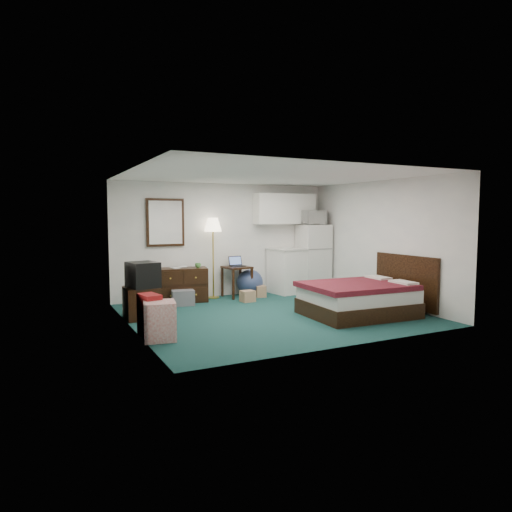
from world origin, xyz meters
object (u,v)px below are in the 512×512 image
floor_lamp (213,258)px  fridge (313,258)px  suitcase (150,315)px  desk (237,282)px  dresser (182,285)px  kitchen_counter (291,271)px  tv_stand (141,303)px  bed (358,300)px

floor_lamp → fridge: floor_lamp is taller
floor_lamp → suitcase: (-2.00, -2.55, -0.56)m
desk → suitcase: desk is taller
dresser → fridge: fridge is taller
kitchen_counter → suitcase: 4.58m
kitchen_counter → fridge: fridge is taller
floor_lamp → fridge: bearing=-3.9°
dresser → desk: (1.26, 0.00, -0.02)m
desk → tv_stand: bearing=-160.7°
kitchen_counter → desk: bearing=172.1°
fridge → tv_stand: (-4.33, -1.14, -0.51)m
floor_lamp → tv_stand: 2.34m
floor_lamp → suitcase: 3.29m
floor_lamp → fridge: size_ratio=1.11×
bed → fridge: bearing=75.8°
floor_lamp → kitchen_counter: bearing=-4.2°
kitchen_counter → bed: kitchen_counter is taller
floor_lamp → kitchen_counter: 1.93m
dresser → bed: 3.62m
fridge → bed: (-0.81, -2.65, -0.50)m
bed → floor_lamp: bearing=123.5°
dresser → desk: dresser is taller
desk → fridge: 2.03m
kitchen_counter → fridge: size_ratio=0.64×
fridge → bed: fridge is taller
kitchen_counter → bed: bearing=-101.9°
dresser → desk: size_ratio=1.53×
dresser → kitchen_counter: 2.64m
kitchen_counter → bed: (-0.21, -2.68, -0.21)m
bed → tv_stand: 3.84m
floor_lamp → suitcase: floor_lamp is taller
kitchen_counter → tv_stand: 3.92m
desk → bed: bearing=-73.9°
dresser → floor_lamp: floor_lamp is taller
bed → suitcase: size_ratio=2.88×
dresser → fridge: size_ratio=0.66×
floor_lamp → kitchen_counter: floor_lamp is taller
desk → kitchen_counter: bearing=-8.0°
floor_lamp → bed: 3.33m
suitcase → dresser: bearing=51.6°
floor_lamp → desk: size_ratio=2.58×
floor_lamp → desk: bearing=-13.7°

